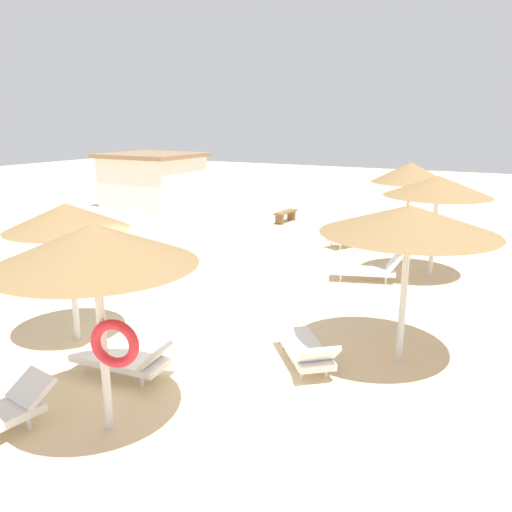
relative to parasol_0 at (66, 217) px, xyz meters
name	(u,v)px	position (x,y,z in m)	size (l,w,h in m)	color
ground_plane	(181,352)	(2.18, 0.51, -2.50)	(80.00, 80.00, 0.00)	beige
parasol_0	(66,217)	(0.00, 0.00, 0.00)	(2.32, 2.32, 2.77)	silver
parasol_1	(410,173)	(3.94, 11.41, 0.04)	(2.66, 2.66, 2.90)	silver
parasol_3	(438,186)	(5.44, 7.78, 0.06)	(2.87, 2.87, 2.85)	silver
parasol_4	(409,220)	(5.91, 2.12, 0.13)	(3.05, 3.05, 2.89)	silver
parasol_5	(95,247)	(2.77, -1.99, 0.18)	(2.70, 2.70, 2.99)	silver
lounger_0	(126,359)	(1.92, -0.68, -2.18)	(1.92, 0.81, 0.76)	white
lounger_1	(352,237)	(2.32, 10.33, -2.19)	(1.46, 1.98, 0.65)	white
lounger_3	(368,269)	(4.01, 6.60, -2.17)	(1.95, 1.20, 0.81)	white
lounger_4	(306,349)	(4.49, 1.13, -2.18)	(1.70, 1.85, 0.74)	white
bench_0	(286,214)	(-1.56, 13.11, -2.16)	(0.47, 1.52, 0.49)	brown
beach_cabana	(153,179)	(-9.48, 13.97, -1.15)	(4.52, 4.15, 2.67)	white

